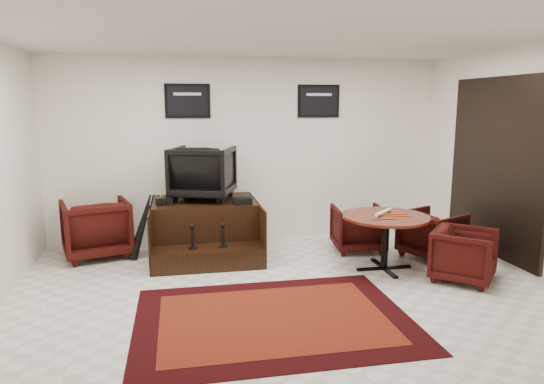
{
  "coord_description": "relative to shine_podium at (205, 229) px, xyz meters",
  "views": [
    {
      "loc": [
        -1.07,
        -4.86,
        2.1
      ],
      "look_at": [
        0.06,
        0.9,
        1.04
      ],
      "focal_mm": 32.0,
      "sensor_mm": 36.0,
      "label": 1
    }
  ],
  "objects": [
    {
      "name": "armchair_side",
      "position": [
        -1.5,
        0.15,
        0.09
      ],
      "size": [
        1.05,
        1.02,
        0.89
      ],
      "primitive_type": "imported",
      "rotation": [
        0.0,
        0.0,
        3.43
      ],
      "color": "black",
      "rests_on": "ground"
    },
    {
      "name": "meeting_table",
      "position": [
        2.22,
        -1.15,
        0.27
      ],
      "size": [
        1.09,
        1.09,
        0.71
      ],
      "color": "#410F09",
      "rests_on": "ground"
    },
    {
      "name": "room_shell",
      "position": [
        1.13,
        -1.77,
        1.44
      ],
      "size": [
        6.02,
        5.02,
        2.81
      ],
      "color": "white",
      "rests_on": "ground"
    },
    {
      "name": "table_chair_corner",
      "position": [
        2.99,
        -1.71,
        0.0
      ],
      "size": [
        0.93,
        0.93,
        0.7
      ],
      "primitive_type": "imported",
      "rotation": [
        0.0,
        0.0,
        0.83
      ],
      "color": "black",
      "rests_on": "ground"
    },
    {
      "name": "table_chair_back",
      "position": [
        2.2,
        -0.27,
        0.01
      ],
      "size": [
        0.78,
        0.74,
        0.72
      ],
      "primitive_type": "imported",
      "rotation": [
        0.0,
        0.0,
        3.02
      ],
      "color": "black",
      "rests_on": "ground"
    },
    {
      "name": "table_chair_window",
      "position": [
        3.08,
        -0.79,
        0.01
      ],
      "size": [
        0.89,
        0.91,
        0.72
      ],
      "primitive_type": "imported",
      "rotation": [
        0.0,
        0.0,
        1.99
      ],
      "color": "black",
      "rests_on": "ground"
    },
    {
      "name": "table_clutter",
      "position": [
        2.26,
        -1.17,
        0.37
      ],
      "size": [
        0.57,
        0.33,
        0.01
      ],
      "color": "#E15C0C",
      "rests_on": "meeting_table"
    },
    {
      "name": "shine_chair",
      "position": [
        -0.0,
        0.15,
        0.83
      ],
      "size": [
        1.03,
        0.99,
        0.85
      ],
      "primitive_type": "imported",
      "rotation": [
        0.0,
        0.0,
        2.82
      ],
      "color": "black",
      "rests_on": "shine_podium"
    },
    {
      "name": "umbrella_black",
      "position": [
        -0.87,
        -0.13,
        0.04
      ],
      "size": [
        0.29,
        0.11,
        0.78
      ],
      "primitive_type": null,
      "color": "black",
      "rests_on": "ground"
    },
    {
      "name": "shoes_pair",
      "position": [
        -0.55,
        -0.09,
        0.46
      ],
      "size": [
        0.25,
        0.29,
        0.1
      ],
      "color": "black",
      "rests_on": "shine_podium"
    },
    {
      "name": "umbrella_hooked",
      "position": [
        -0.87,
        -0.08,
        0.11
      ],
      "size": [
        0.34,
        0.13,
        0.92
      ],
      "primitive_type": null,
      "color": "black",
      "rests_on": "ground"
    },
    {
      "name": "paper_roll",
      "position": [
        2.22,
        -1.06,
        0.39
      ],
      "size": [
        0.34,
        0.32,
        0.05
      ],
      "primitive_type": "cylinder",
      "rotation": [
        0.0,
        1.57,
        0.74
      ],
      "color": "white",
      "rests_on": "meeting_table"
    },
    {
      "name": "shine_podium",
      "position": [
        0.0,
        0.0,
        0.0
      ],
      "size": [
        1.47,
        1.52,
        0.76
      ],
      "color": "black",
      "rests_on": "ground"
    },
    {
      "name": "area_rug",
      "position": [
        0.53,
        -2.33,
        -0.34
      ],
      "size": [
        2.7,
        2.02,
        0.01
      ],
      "color": "black",
      "rests_on": "ground"
    },
    {
      "name": "ground",
      "position": [
        0.72,
        -1.89,
        -0.35
      ],
      "size": [
        6.0,
        6.0,
        0.0
      ],
      "primitive_type": "plane",
      "color": "white",
      "rests_on": "ground"
    },
    {
      "name": "polish_kit",
      "position": [
        0.5,
        -0.31,
        0.45
      ],
      "size": [
        0.25,
        0.17,
        0.09
      ],
      "primitive_type": "cube",
      "rotation": [
        0.0,
        0.0,
        0.0
      ],
      "color": "black",
      "rests_on": "shine_podium"
    }
  ]
}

